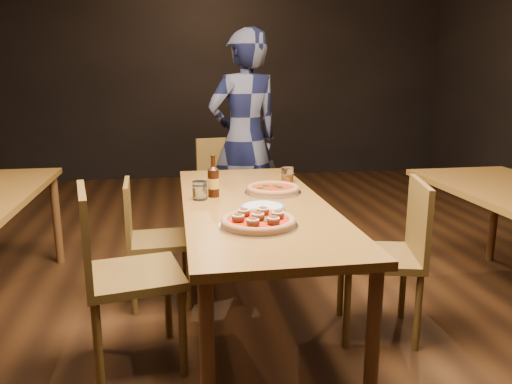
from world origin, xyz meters
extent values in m
plane|color=black|center=(0.00, 0.00, 0.00)|extent=(9.00, 9.00, 0.00)
plane|color=black|center=(0.00, 4.50, 1.50)|extent=(7.00, 0.00, 7.00)
cube|color=brown|center=(0.00, 0.00, 0.73)|extent=(0.80, 2.00, 0.04)
cylinder|color=brown|center=(-0.34, -0.94, 0.35)|extent=(0.06, 0.06, 0.71)
cylinder|color=brown|center=(-0.34, 0.94, 0.35)|extent=(0.06, 0.06, 0.71)
cylinder|color=brown|center=(0.34, -0.94, 0.35)|extent=(0.06, 0.06, 0.71)
cylinder|color=brown|center=(0.34, 0.94, 0.35)|extent=(0.06, 0.06, 0.71)
cylinder|color=brown|center=(-1.36, 1.24, 0.35)|extent=(0.06, 0.06, 0.71)
cylinder|color=brown|center=(1.36, 0.74, 0.35)|extent=(0.06, 0.06, 0.71)
cylinder|color=brown|center=(2.04, 0.74, 0.35)|extent=(0.06, 0.06, 0.71)
cylinder|color=#B7B7BF|center=(-0.06, -0.46, 0.75)|extent=(0.38, 0.38, 0.01)
cylinder|color=#B16E4A|center=(-0.06, -0.46, 0.77)|extent=(0.35, 0.35, 0.02)
torus|color=#B16E4A|center=(-0.06, -0.46, 0.78)|extent=(0.36, 0.36, 0.04)
cylinder|color=#B40B0A|center=(-0.06, -0.46, 0.78)|extent=(0.28, 0.28, 0.00)
cylinder|color=#B7B7BF|center=(0.15, 0.21, 0.75)|extent=(0.34, 0.34, 0.01)
cylinder|color=#B16E4A|center=(0.15, 0.21, 0.77)|extent=(0.32, 0.32, 0.02)
torus|color=#B16E4A|center=(0.15, 0.21, 0.78)|extent=(0.32, 0.32, 0.04)
cylinder|color=#B40B0A|center=(0.15, 0.21, 0.78)|extent=(0.24, 0.24, 0.00)
cylinder|color=white|center=(0.02, -0.17, 0.76)|extent=(0.23, 0.23, 0.02)
cylinder|color=black|center=(-0.22, 0.17, 0.83)|extent=(0.07, 0.07, 0.16)
cylinder|color=black|center=(-0.22, 0.17, 0.95)|extent=(0.03, 0.03, 0.08)
cylinder|color=gold|center=(-0.22, 0.17, 0.83)|extent=(0.07, 0.07, 0.06)
cylinder|color=white|center=(-0.30, 0.11, 0.80)|extent=(0.09, 0.09, 0.11)
cylinder|color=#9C5011|center=(0.30, 0.49, 0.80)|extent=(0.08, 0.08, 0.10)
imported|color=black|center=(0.16, 1.49, 0.91)|extent=(0.78, 0.64, 1.82)
camera|label=1|loc=(-0.44, -2.69, 1.45)|focal=35.00mm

